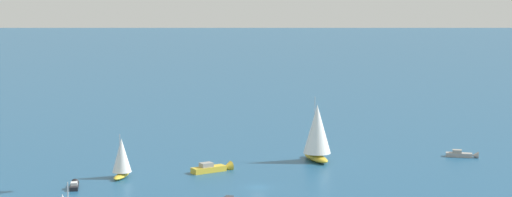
# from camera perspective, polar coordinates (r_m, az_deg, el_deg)

# --- Properties ---
(ground_plane) EXTENTS (2000.00, 2000.00, 0.00)m
(ground_plane) POSITION_cam_1_polar(r_m,az_deg,el_deg) (149.88, 0.15, -6.43)
(ground_plane) COLOR #1E517A
(motorboat_near_centre) EXTENTS (4.19, 5.81, 1.69)m
(motorboat_near_centre) POSITION_cam_1_polar(r_m,az_deg,el_deg) (153.47, -12.97, -6.12)
(motorboat_near_centre) COLOR black
(motorboat_near_centre) RESTS_ON ground_plane
(sailboat_far_port) EXTENTS (9.20, 10.46, 14.10)m
(sailboat_far_port) POSITION_cam_1_polar(r_m,az_deg,el_deg) (172.99, 4.43, -2.45)
(sailboat_far_port) COLOR gold
(sailboat_far_port) RESTS_ON ground_plane
(sailboat_far_stbd) EXTENTS (4.32, 7.12, 8.92)m
(sailboat_far_stbd) POSITION_cam_1_polar(r_m,az_deg,el_deg) (159.26, -9.67, -4.23)
(sailboat_far_stbd) COLOR gold
(sailboat_far_stbd) RESTS_ON ground_plane
(motorboat_inshore) EXTENTS (7.31, 2.54, 2.08)m
(motorboat_inshore) POSITION_cam_1_polar(r_m,az_deg,el_deg) (184.11, 14.75, -3.94)
(motorboat_inshore) COLOR #9E9993
(motorboat_inshore) RESTS_ON ground_plane
(motorboat_offshore) EXTENTS (7.30, 8.54, 2.61)m
(motorboat_offshore) POSITION_cam_1_polar(r_m,az_deg,el_deg) (163.59, -3.06, -5.04)
(motorboat_offshore) COLOR gold
(motorboat_offshore) RESTS_ON ground_plane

